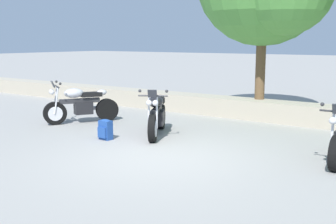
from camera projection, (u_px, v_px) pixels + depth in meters
name	position (u px, v px, depth m)	size (l,w,h in m)	color
ground_plane	(160.00, 156.00, 8.15)	(120.00, 120.00, 0.00)	gray
stone_wall	(257.00, 109.00, 12.01)	(36.00, 0.80, 0.55)	#A89E89
motorcycle_silver_near_left	(81.00, 105.00, 11.43)	(1.24, 1.84, 1.18)	black
motorcycle_black_centre	(157.00, 115.00, 9.92)	(1.17, 1.89, 1.18)	black
rider_backpack	(105.00, 129.00, 9.51)	(0.31, 0.27, 0.47)	navy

